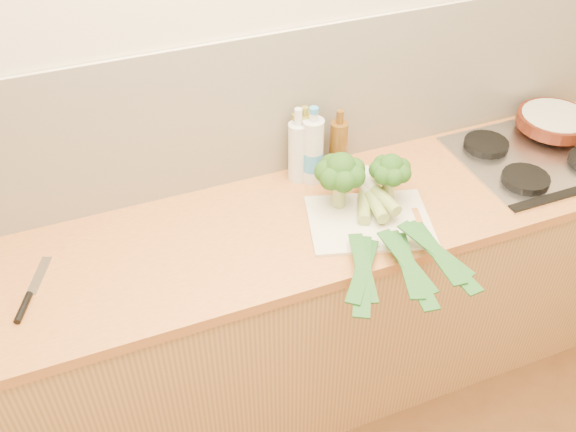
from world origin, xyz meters
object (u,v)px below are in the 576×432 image
at_px(chopping_board, 369,222).
at_px(skillet, 555,120).
at_px(gas_hob, 538,156).
at_px(chefs_knife, 27,299).

xyz_separation_m(chopping_board, skillet, (0.93, 0.22, 0.06)).
bearing_deg(gas_hob, chopping_board, -172.75).
relative_size(gas_hob, skillet, 1.37).
relative_size(chopping_board, chefs_knife, 1.53).
bearing_deg(chopping_board, chefs_knife, -167.08).
distance_m(chopping_board, skillet, 0.96).
bearing_deg(chopping_board, skillet, 29.09).
relative_size(gas_hob, chopping_board, 1.44).
height_order(gas_hob, skillet, skillet).
xyz_separation_m(chopping_board, chefs_knife, (-1.09, 0.06, 0.00)).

